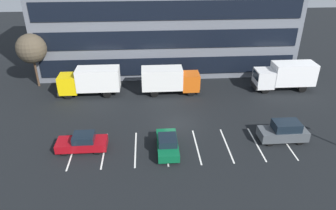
# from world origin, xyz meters

# --- Properties ---
(ground_plane) EXTENTS (120.00, 120.00, 0.00)m
(ground_plane) POSITION_xyz_m (0.00, 0.00, 0.00)
(ground_plane) COLOR black
(office_building) EXTENTS (34.81, 13.07, 18.00)m
(office_building) POSITION_xyz_m (0.00, 17.95, 9.00)
(office_building) COLOR slate
(office_building) RESTS_ON ground_plane
(lot_markings) EXTENTS (19.74, 5.40, 0.01)m
(lot_markings) POSITION_xyz_m (0.00, -4.10, 0.00)
(lot_markings) COLOR silver
(lot_markings) RESTS_ON ground_plane
(box_truck_orange) EXTENTS (7.09, 2.35, 3.29)m
(box_truck_orange) POSITION_xyz_m (-0.26, 7.34, 1.85)
(box_truck_orange) COLOR #D85914
(box_truck_orange) RESTS_ON ground_plane
(box_truck_yellow) EXTENTS (7.32, 2.43, 3.40)m
(box_truck_yellow) POSITION_xyz_m (-9.71, 7.59, 1.91)
(box_truck_yellow) COLOR yellow
(box_truck_yellow) RESTS_ON ground_plane
(box_truck_white) EXTENTS (7.47, 2.47, 3.46)m
(box_truck_white) POSITION_xyz_m (14.23, 7.46, 1.95)
(box_truck_white) COLOR white
(box_truck_white) RESTS_ON ground_plane
(sedan_maroon) EXTENTS (4.43, 1.86, 1.59)m
(sedan_maroon) POSITION_xyz_m (-8.89, -3.84, 0.75)
(sedan_maroon) COLOR maroon
(sedan_maroon) RESTS_ON ground_plane
(suv_charcoal) EXTENTS (4.41, 1.87, 1.99)m
(suv_charcoal) POSITION_xyz_m (9.60, -3.67, 0.96)
(suv_charcoal) COLOR #474C51
(suv_charcoal) RESTS_ON ground_plane
(sedan_forest) EXTENTS (1.82, 4.35, 1.56)m
(sedan_forest) POSITION_xyz_m (-1.33, -4.57, 0.74)
(sedan_forest) COLOR #0C5933
(sedan_forest) RESTS_ON ground_plane
(bare_tree) EXTENTS (3.64, 3.64, 6.82)m
(bare_tree) POSITION_xyz_m (-17.00, 10.71, 4.98)
(bare_tree) COLOR #473323
(bare_tree) RESTS_ON ground_plane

